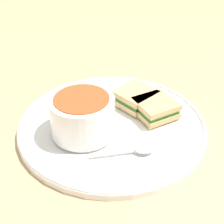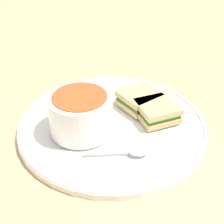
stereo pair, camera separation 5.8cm
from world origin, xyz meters
TOP-DOWN VIEW (x-y plane):
  - ground_plane at (0.00, 0.00)m, footprint 2.40×2.40m
  - plate at (0.00, 0.00)m, footprint 0.35×0.35m
  - soup_bowl at (-0.00, 0.06)m, footprint 0.11×0.11m
  - spoon at (-0.10, 0.00)m, footprint 0.06×0.11m
  - sandwich_half_near at (-0.03, -0.08)m, footprint 0.08×0.08m
  - sandwich_half_far at (0.02, -0.07)m, footprint 0.08×0.08m

SIDE VIEW (x-z plane):
  - ground_plane at x=0.00m, z-range 0.00..0.00m
  - plate at x=0.00m, z-range 0.00..0.02m
  - spoon at x=-0.10m, z-range 0.02..0.02m
  - sandwich_half_near at x=-0.03m, z-range 0.02..0.05m
  - sandwich_half_far at x=0.02m, z-range 0.02..0.05m
  - soup_bowl at x=0.00m, z-range 0.02..0.09m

